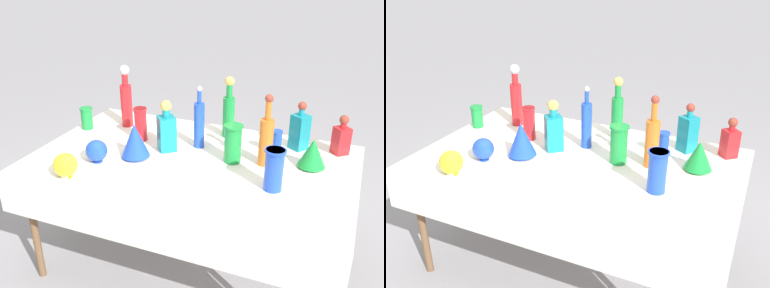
{
  "view_description": "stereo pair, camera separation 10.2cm",
  "coord_description": "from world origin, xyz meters",
  "views": [
    {
      "loc": [
        0.86,
        -2.08,
        1.89
      ],
      "look_at": [
        0.0,
        0.0,
        0.86
      ],
      "focal_mm": 40.0,
      "sensor_mm": 36.0,
      "label": 1
    },
    {
      "loc": [
        0.95,
        -2.03,
        1.89
      ],
      "look_at": [
        0.0,
        0.0,
        0.86
      ],
      "focal_mm": 40.0,
      "sensor_mm": 36.0,
      "label": 2
    }
  ],
  "objects": [
    {
      "name": "fluted_vase_1",
      "position": [
        0.66,
        0.16,
        0.85
      ],
      "size": [
        0.16,
        0.16,
        0.17
      ],
      "color": "#198C38",
      "rests_on": "display_table"
    },
    {
      "name": "tall_bottle_2",
      "position": [
        -0.62,
        0.32,
        0.95
      ],
      "size": [
        0.08,
        0.08,
        0.43
      ],
      "color": "red",
      "rests_on": "display_table"
    },
    {
      "name": "cardboard_box_behind_left",
      "position": [
        -0.2,
        1.21,
        0.13
      ],
      "size": [
        0.66,
        0.57,
        0.33
      ],
      "color": "tan",
      "rests_on": "ground"
    },
    {
      "name": "slender_vase_1",
      "position": [
        0.51,
        -0.16,
        0.88
      ],
      "size": [
        0.11,
        0.11,
        0.23
      ],
      "color": "blue",
      "rests_on": "display_table"
    },
    {
      "name": "price_tag_left",
      "position": [
        -0.54,
        -0.49,
        0.78
      ],
      "size": [
        0.05,
        0.03,
        0.03
      ],
      "primitive_type": "cube",
      "rotation": [
        -0.21,
        0.0,
        -0.26
      ],
      "color": "white",
      "rests_on": "display_table"
    },
    {
      "name": "round_bowl_0",
      "position": [
        -0.55,
        -0.46,
        0.83
      ],
      "size": [
        0.13,
        0.13,
        0.14
      ],
      "color": "yellow",
      "rests_on": "display_table"
    },
    {
      "name": "tall_bottle_1",
      "position": [
        0.41,
        0.1,
        0.92
      ],
      "size": [
        0.08,
        0.08,
        0.42
      ],
      "color": "orange",
      "rests_on": "display_table"
    },
    {
      "name": "slender_vase_4",
      "position": [
        0.23,
        0.07,
        0.88
      ],
      "size": [
        0.11,
        0.11,
        0.23
      ],
      "color": "#198C38",
      "rests_on": "display_table"
    },
    {
      "name": "round_bowl_1",
      "position": [
        -0.5,
        -0.24,
        0.83
      ],
      "size": [
        0.13,
        0.13,
        0.13
      ],
      "color": "blue",
      "rests_on": "display_table"
    },
    {
      "name": "fluted_vase_0",
      "position": [
        -0.32,
        -0.1,
        0.87
      ],
      "size": [
        0.17,
        0.17,
        0.21
      ],
      "color": "blue",
      "rests_on": "display_table"
    },
    {
      "name": "tall_bottle_3",
      "position": [
        0.09,
        0.41,
        0.93
      ],
      "size": [
        0.08,
        0.08,
        0.4
      ],
      "color": "#198C38",
      "rests_on": "display_table"
    },
    {
      "name": "slender_vase_2",
      "position": [
        0.43,
        0.27,
        0.84
      ],
      "size": [
        0.07,
        0.07,
        0.15
      ],
      "color": "blue",
      "rests_on": "display_table"
    },
    {
      "name": "square_decanter_1",
      "position": [
        0.79,
        0.42,
        0.86
      ],
      "size": [
        0.12,
        0.12,
        0.25
      ],
      "color": "red",
      "rests_on": "display_table"
    },
    {
      "name": "tall_bottle_0",
      "position": [
        -0.03,
        0.18,
        0.92
      ],
      "size": [
        0.07,
        0.07,
        0.39
      ],
      "color": "blue",
      "rests_on": "display_table"
    },
    {
      "name": "slender_vase_3",
      "position": [
        -0.85,
        0.17,
        0.84
      ],
      "size": [
        0.09,
        0.09,
        0.15
      ],
      "color": "#198C38",
      "rests_on": "display_table"
    },
    {
      "name": "display_table",
      "position": [
        0.0,
        -0.03,
        0.71
      ],
      "size": [
        1.86,
        1.15,
        0.76
      ],
      "color": "white",
      "rests_on": "ground"
    },
    {
      "name": "square_decanter_2",
      "position": [
        -0.19,
        0.07,
        0.89
      ],
      "size": [
        0.14,
        0.14,
        0.32
      ],
      "color": "teal",
      "rests_on": "display_table"
    },
    {
      "name": "square_decanter_0",
      "position": [
        0.55,
        0.39,
        0.89
      ],
      "size": [
        0.13,
        0.13,
        0.3
      ],
      "color": "teal",
      "rests_on": "display_table"
    },
    {
      "name": "ground_plane",
      "position": [
        0.0,
        0.0,
        0.0
      ],
      "size": [
        40.0,
        40.0,
        0.0
      ],
      "primitive_type": "plane",
      "color": "gray"
    },
    {
      "name": "slender_vase_0",
      "position": [
        -0.41,
        0.14,
        0.87
      ],
      "size": [
        0.09,
        0.09,
        0.22
      ],
      "color": "red",
      "rests_on": "display_table"
    }
  ]
}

